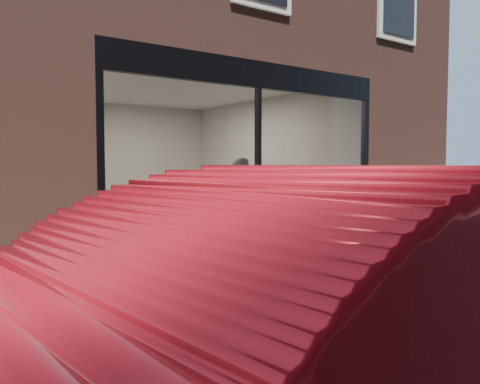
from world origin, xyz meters
TOP-DOWN VIEW (x-y plane):
  - ground at (0.00, 0.00)m, footprint 120.00×120.00m
  - sidewalk_near at (0.00, 1.00)m, footprint 40.00×2.00m
  - kerb_near at (0.00, -0.05)m, footprint 40.00×0.10m
  - host_building_pier_right at (3.75, 8.00)m, footprint 2.50×12.00m
  - host_building_backfill at (0.00, 11.00)m, footprint 5.00×6.00m
  - cafe_floor at (0.00, 5.00)m, footprint 6.00×6.00m
  - cafe_ceiling at (0.00, 5.00)m, footprint 6.00×6.00m
  - cafe_wall_back at (0.00, 7.99)m, footprint 5.00×0.00m
  - cafe_wall_left at (-2.49, 5.00)m, footprint 0.00×6.00m
  - cafe_wall_right at (2.49, 5.00)m, footprint 0.00×6.00m
  - storefront_kick at (0.00, 2.05)m, footprint 5.00×0.10m
  - storefront_header at (0.00, 2.05)m, footprint 5.00×0.10m
  - storefront_mullion at (0.00, 2.05)m, footprint 0.06×0.10m
  - storefront_glass at (0.00, 2.02)m, footprint 4.80×0.00m
  - banquette at (0.00, 2.45)m, footprint 4.00×0.55m
  - person at (0.12, 2.75)m, footprint 0.67×0.47m
  - cafe_table_left at (-0.46, 3.25)m, footprint 0.77×0.77m
  - cafe_table_right at (0.53, 3.69)m, footprint 0.82×0.82m
  - cafe_chair_left at (-1.05, 3.78)m, footprint 0.52×0.52m
  - wall_poster at (-2.45, 4.66)m, footprint 0.02×0.60m
  - parked_car at (-2.06, -1.97)m, footprint 5.17×2.37m

SIDE VIEW (x-z plane):
  - ground at x=0.00m, z-range 0.00..0.00m
  - sidewalk_near at x=0.00m, z-range 0.00..0.01m
  - cafe_floor at x=0.00m, z-range 0.02..0.02m
  - kerb_near at x=0.00m, z-range 0.00..0.12m
  - storefront_kick at x=0.00m, z-range 0.00..0.30m
  - banquette at x=0.00m, z-range 0.00..0.45m
  - cafe_chair_left at x=-1.05m, z-range 0.22..0.26m
  - cafe_table_left at x=-0.46m, z-range 0.72..0.76m
  - cafe_table_right at x=0.53m, z-range 0.72..0.76m
  - parked_car at x=-2.06m, z-range 0.00..1.64m
  - person at x=0.12m, z-range 0.00..1.76m
  - storefront_mullion at x=0.00m, z-range 0.30..2.80m
  - storefront_glass at x=0.00m, z-range -0.85..3.95m
  - wall_poster at x=-2.45m, z-range 1.17..1.97m
  - cafe_wall_back at x=0.00m, z-range -0.90..4.10m
  - cafe_wall_left at x=-2.49m, z-range -1.40..4.60m
  - cafe_wall_right at x=2.49m, z-range -1.40..4.60m
  - host_building_pier_right at x=3.75m, z-range 0.00..3.20m
  - host_building_backfill at x=0.00m, z-range 0.00..3.20m
  - storefront_header at x=0.00m, z-range 2.80..3.20m
  - cafe_ceiling at x=0.00m, z-range 3.19..3.19m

